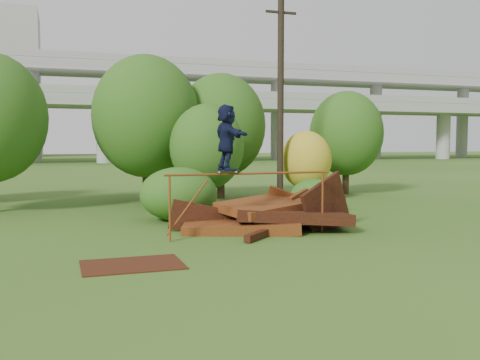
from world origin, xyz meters
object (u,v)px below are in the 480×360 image
object	(u,v)px
skater	(227,137)
utility_pole	(281,99)
scrap_pile	(268,217)
flat_plate	(132,265)

from	to	relation	value
skater	utility_pole	world-z (taller)	utility_pole
skater	scrap_pile	bearing A→B (deg)	-64.43
skater	utility_pole	distance (m)	9.14
skater	flat_plate	bearing A→B (deg)	124.48
flat_plate	scrap_pile	bearing A→B (deg)	37.39
flat_plate	utility_pole	bearing A→B (deg)	52.38
flat_plate	utility_pole	distance (m)	13.50
skater	utility_pole	size ratio (longest dim) A/B	0.20
skater	utility_pole	xyz separation A→B (m)	(4.82, 7.57, 1.76)
flat_plate	skater	bearing A→B (deg)	40.36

